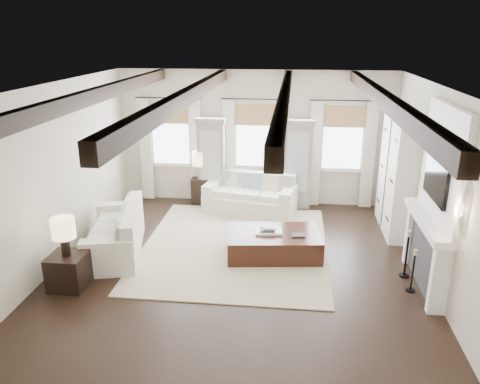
# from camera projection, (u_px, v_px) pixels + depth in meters

# --- Properties ---
(ground) EXTENTS (7.50, 7.50, 0.00)m
(ground) POSITION_uv_depth(u_px,v_px,m) (236.00, 274.00, 8.17)
(ground) COLOR black
(ground) RESTS_ON ground
(room_shell) EXTENTS (6.54, 7.54, 3.22)m
(room_shell) POSITION_uv_depth(u_px,v_px,m) (284.00, 158.00, 8.32)
(room_shell) COLOR beige
(room_shell) RESTS_ON ground
(area_rug) EXTENTS (3.57, 4.20, 0.02)m
(area_rug) POSITION_uv_depth(u_px,v_px,m) (235.00, 246.00, 9.24)
(area_rug) COLOR #B8AF8F
(area_rug) RESTS_ON ground
(sofa_back) EXTENTS (2.22, 1.33, 0.89)m
(sofa_back) POSITION_uv_depth(u_px,v_px,m) (251.00, 196.00, 10.97)
(sofa_back) COLOR silver
(sofa_back) RESTS_ON ground
(sofa_left) EXTENTS (1.40, 2.24, 0.89)m
(sofa_left) POSITION_uv_depth(u_px,v_px,m) (118.00, 234.00, 8.91)
(sofa_left) COLOR silver
(sofa_left) RESTS_ON ground
(ottoman) EXTENTS (1.84, 1.28, 0.45)m
(ottoman) POSITION_uv_depth(u_px,v_px,m) (274.00, 244.00, 8.82)
(ottoman) COLOR black
(ottoman) RESTS_ON ground
(tray) EXTENTS (0.54, 0.44, 0.04)m
(tray) POSITION_uv_depth(u_px,v_px,m) (269.00, 231.00, 8.78)
(tray) COLOR white
(tray) RESTS_ON ottoman
(book_lower) EXTENTS (0.28, 0.23, 0.04)m
(book_lower) POSITION_uv_depth(u_px,v_px,m) (267.00, 230.00, 8.73)
(book_lower) COLOR #262628
(book_lower) RESTS_ON tray
(book_upper) EXTENTS (0.24, 0.20, 0.03)m
(book_upper) POSITION_uv_depth(u_px,v_px,m) (270.00, 228.00, 8.75)
(book_upper) COLOR beige
(book_upper) RESTS_ON book_lower
(book_loose) EXTENTS (0.26, 0.21, 0.03)m
(book_loose) POSITION_uv_depth(u_px,v_px,m) (298.00, 235.00, 8.60)
(book_loose) COLOR #262628
(book_loose) RESTS_ON ottoman
(side_table_front) EXTENTS (0.58, 0.58, 0.58)m
(side_table_front) POSITION_uv_depth(u_px,v_px,m) (69.00, 271.00, 7.70)
(side_table_front) COLOR black
(side_table_front) RESTS_ON ground
(lamp_front) EXTENTS (0.38, 0.38, 0.65)m
(lamp_front) POSITION_uv_depth(u_px,v_px,m) (63.00, 230.00, 7.46)
(lamp_front) COLOR black
(lamp_front) RESTS_ON side_table_front
(side_table_back) EXTENTS (0.43, 0.43, 0.65)m
(side_table_back) POSITION_uv_depth(u_px,v_px,m) (201.00, 190.00, 11.49)
(side_table_back) COLOR black
(side_table_back) RESTS_ON ground
(lamp_back) EXTENTS (0.39, 0.39, 0.67)m
(lamp_back) POSITION_uv_depth(u_px,v_px,m) (200.00, 160.00, 11.23)
(lamp_back) COLOR black
(lamp_back) RESTS_ON side_table_back
(candlestick_near) EXTENTS (0.15, 0.15, 0.74)m
(candlestick_near) POSITION_uv_depth(u_px,v_px,m) (413.00, 274.00, 7.56)
(candlestick_near) COLOR black
(candlestick_near) RESTS_ON ground
(candlestick_far) EXTENTS (0.17, 0.17, 0.86)m
(candlestick_far) POSITION_uv_depth(u_px,v_px,m) (406.00, 258.00, 8.00)
(candlestick_far) COLOR black
(candlestick_far) RESTS_ON ground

